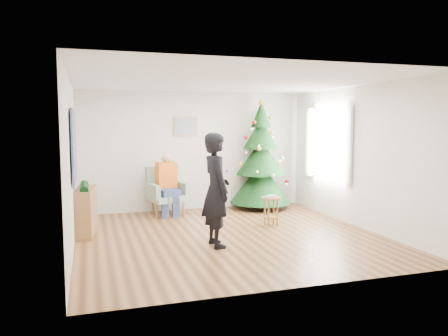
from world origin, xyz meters
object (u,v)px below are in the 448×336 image
object	(u,v)px
stool	(271,211)
armchair	(167,197)
christmas_tree	(261,159)
console	(85,211)
standing_man	(216,190)

from	to	relation	value
stool	armchair	size ratio (longest dim) A/B	0.54
christmas_tree	console	size ratio (longest dim) A/B	2.47
armchair	console	xyz separation A→B (m)	(-1.62, -1.22, 0.03)
christmas_tree	standing_man	size ratio (longest dim) A/B	1.40
stool	console	distance (m)	3.34
console	standing_man	bearing A→B (deg)	-28.49
christmas_tree	stool	bearing A→B (deg)	-105.37
christmas_tree	console	distance (m)	4.06
standing_man	stool	bearing A→B (deg)	-57.03
christmas_tree	standing_man	distance (m)	3.25
console	stool	bearing A→B (deg)	0.39
stool	armchair	xyz separation A→B (m)	(-1.70, 1.58, 0.09)
standing_man	console	xyz separation A→B (m)	(-1.95, 1.37, -0.48)
console	armchair	bearing A→B (deg)	43.54
christmas_tree	armchair	distance (m)	2.28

